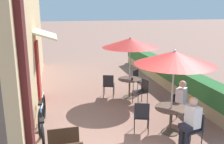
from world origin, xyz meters
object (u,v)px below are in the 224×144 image
cafe_chair_near_back (142,115)px  cafe_chair_mid_left (109,84)px  cafe_chair_mid_right (142,90)px  bicycle_leaning (43,131)px  seated_patron_near_left (191,120)px  cafe_chair_mid_back (138,79)px  bicycle_second (42,114)px  seated_patron_near_right (183,100)px  cafe_chair_near_right (179,105)px  cafe_chair_near_left (194,126)px  patio_umbrella_mid (130,43)px  patio_table_mid (130,83)px  patio_umbrella_near (174,58)px  patio_table_near (171,114)px  coffee_cup_mid (132,79)px

cafe_chair_near_back → cafe_chair_mid_left: (-0.24, 2.84, 0.00)m
cafe_chair_mid_right → bicycle_leaning: cafe_chair_mid_right is taller
seated_patron_near_left → cafe_chair_mid_back: 4.15m
cafe_chair_mid_right → bicycle_second: size_ratio=0.47×
bicycle_second → seated_patron_near_right: bearing=-7.5°
cafe_chair_near_right → cafe_chair_mid_right: bearing=-112.3°
cafe_chair_mid_right → cafe_chair_mid_back: size_ratio=1.00×
cafe_chair_near_left → cafe_chair_mid_left: bearing=6.5°
cafe_chair_near_back → patio_umbrella_mid: 3.10m
cafe_chair_near_right → bicycle_second: (-3.80, 0.61, -0.14)m
cafe_chair_near_right → seated_patron_near_right: (0.07, -0.08, 0.17)m
cafe_chair_near_left → patio_table_mid: (-0.46, 3.56, 0.02)m
patio_table_mid → patio_umbrella_mid: size_ratio=0.38×
cafe_chair_mid_right → cafe_chair_mid_left: bearing=35.7°
patio_umbrella_near → seated_patron_near_left: bearing=-81.2°
patio_table_near → cafe_chair_mid_right: bearing=90.5°
seated_patron_near_left → seated_patron_near_right: bearing=-32.7°
cafe_chair_mid_back → patio_table_near: bearing=44.1°
bicycle_leaning → seated_patron_near_left: bearing=-18.7°
cafe_chair_near_back → bicycle_leaning: 2.50m
bicycle_leaning → bicycle_second: bicycle_second is taller
cafe_chair_near_left → bicycle_second: cafe_chair_near_left is taller
seated_patron_near_left → patio_table_mid: seated_patron_near_left is taller
patio_table_mid → cafe_chair_near_back: bearing=-100.8°
coffee_cup_mid → cafe_chair_mid_left: bearing=156.5°
coffee_cup_mid → bicycle_second: (-3.08, -1.50, -0.38)m
cafe_chair_mid_right → cafe_chair_near_right: bearing=-171.9°
seated_patron_near_right → cafe_chair_mid_back: 2.94m
patio_umbrella_mid → coffee_cup_mid: bearing=-76.1°
patio_table_near → patio_umbrella_mid: 3.21m
patio_table_near → bicycle_leaning: (-3.24, 0.14, -0.17)m
patio_table_mid → bicycle_second: (-3.04, -1.67, -0.16)m
patio_umbrella_near → coffee_cup_mid: bearing=94.2°
seated_patron_near_left → cafe_chair_near_left: bearing=-90.0°
cafe_chair_near_left → cafe_chair_mid_right: bearing=-6.5°
seated_patron_near_right → patio_umbrella_mid: patio_umbrella_mid is taller
coffee_cup_mid → bicycle_leaning: 3.98m
seated_patron_near_left → patio_umbrella_mid: (-0.35, 3.59, 1.33)m
patio_table_near → cafe_chair_near_right: bearing=47.2°
cafe_chair_mid_left → patio_umbrella_near: bearing=-53.0°
patio_umbrella_mid → cafe_chair_mid_back: size_ratio=2.56×
patio_umbrella_near → patio_umbrella_mid: 2.84m
patio_umbrella_near → bicycle_leaning: 3.64m
cafe_chair_mid_back → coffee_cup_mid: size_ratio=9.67×
seated_patron_near_right → cafe_chair_near_back: 1.38m
cafe_chair_mid_back → coffee_cup_mid: 0.90m
patio_table_near → patio_umbrella_near: bearing=0.0°
patio_umbrella_near → cafe_chair_mid_left: (-0.98, 3.01, -1.50)m
cafe_chair_mid_left → coffee_cup_mid: 0.89m
cafe_chair_near_left → patio_table_mid: size_ratio=1.04×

